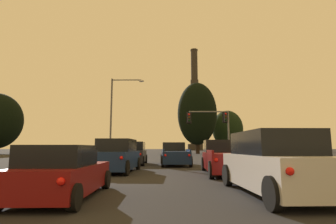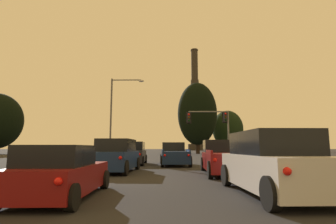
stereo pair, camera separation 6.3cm
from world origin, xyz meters
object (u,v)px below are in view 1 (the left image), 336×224
(pickup_truck_right_lane_second, at_px, (224,158))
(suv_left_lane_second, at_px, (117,156))
(suv_right_lane_third, at_px, (275,164))
(hatchback_left_lane_third, at_px, (63,173))
(suv_left_lane_front, at_px, (133,153))
(pickup_truck_center_lane_front, at_px, (174,155))
(smokestack, at_px, (195,110))
(street_lamp, at_px, (116,109))
(traffic_light_overhead_right, at_px, (214,123))

(pickup_truck_right_lane_second, height_order, suv_left_lane_second, suv_left_lane_second)
(suv_left_lane_second, relative_size, suv_right_lane_third, 1.00)
(hatchback_left_lane_third, bearing_deg, pickup_truck_right_lane_second, 47.83)
(suv_left_lane_front, bearing_deg, suv_right_lane_third, -68.19)
(suv_right_lane_third, distance_m, pickup_truck_center_lane_front, 13.66)
(suv_left_lane_front, bearing_deg, hatchback_left_lane_third, -91.42)
(suv_left_lane_second, distance_m, smokestack, 129.12)
(suv_right_lane_third, relative_size, hatchback_left_lane_third, 1.20)
(hatchback_left_lane_third, bearing_deg, smokestack, 81.15)
(pickup_truck_right_lane_second, bearing_deg, suv_left_lane_front, 130.56)
(suv_left_lane_front, xyz_separation_m, street_lamp, (-3.16, 7.90, 4.89))
(suv_right_lane_third, bearing_deg, traffic_light_overhead_right, 83.17)
(suv_left_lane_front, xyz_separation_m, suv_right_lane_third, (6.17, -14.11, 0.00))
(suv_left_lane_second, height_order, traffic_light_overhead_right, traffic_light_overhead_right)
(pickup_truck_center_lane_front, relative_size, traffic_light_overhead_right, 1.06)
(hatchback_left_lane_third, xyz_separation_m, pickup_truck_center_lane_front, (3.32, 13.91, 0.14))
(suv_left_lane_front, distance_m, traffic_light_overhead_right, 10.11)
(traffic_light_overhead_right, bearing_deg, smokestack, 85.54)
(suv_left_lane_second, bearing_deg, hatchback_left_lane_third, -87.90)
(suv_left_lane_front, relative_size, street_lamp, 0.53)
(smokestack, bearing_deg, suv_left_lane_second, -97.48)
(suv_left_lane_second, bearing_deg, pickup_truck_center_lane_front, 62.81)
(hatchback_left_lane_third, bearing_deg, street_lamp, 96.39)
(pickup_truck_right_lane_second, distance_m, hatchback_left_lane_third, 9.10)
(hatchback_left_lane_third, bearing_deg, suv_left_lane_front, 88.55)
(hatchback_left_lane_third, height_order, smokestack, smokestack)
(street_lamp, bearing_deg, pickup_truck_center_lane_front, -52.74)
(suv_left_lane_front, xyz_separation_m, pickup_truck_center_lane_front, (3.41, -0.74, -0.09))
(suv_left_lane_second, bearing_deg, pickup_truck_right_lane_second, -6.12)
(suv_left_lane_front, relative_size, suv_right_lane_third, 1.00)
(pickup_truck_center_lane_front, relative_size, smokestack, 0.10)
(suv_left_lane_front, bearing_deg, pickup_truck_right_lane_second, -53.97)
(suv_right_lane_third, relative_size, pickup_truck_center_lane_front, 0.89)
(pickup_truck_right_lane_second, xyz_separation_m, suv_left_lane_second, (-5.96, 0.81, 0.09))
(pickup_truck_right_lane_second, bearing_deg, hatchback_left_lane_third, -127.61)
(suv_left_lane_front, bearing_deg, street_lamp, 109.99)
(suv_left_lane_second, xyz_separation_m, hatchback_left_lane_third, (0.07, -7.74, -0.23))
(suv_right_lane_third, bearing_deg, pickup_truck_right_lane_second, 89.30)
(street_lamp, bearing_deg, traffic_light_overhead_right, -11.41)
(suv_right_lane_third, bearing_deg, smokestack, 83.23)
(pickup_truck_right_lane_second, bearing_deg, traffic_light_overhead_right, 85.31)
(suv_right_lane_third, bearing_deg, pickup_truck_center_lane_front, 99.33)
(hatchback_left_lane_third, xyz_separation_m, smokestack, (16.51, 134.04, 21.37))
(suv_left_lane_second, bearing_deg, traffic_light_overhead_right, 60.14)
(pickup_truck_center_lane_front, bearing_deg, hatchback_left_lane_third, -106.17)
(suv_left_lane_front, distance_m, pickup_truck_right_lane_second, 9.77)
(suv_left_lane_second, relative_size, street_lamp, 0.53)
(pickup_truck_right_lane_second, xyz_separation_m, pickup_truck_center_lane_front, (-2.57, 6.98, 0.00))
(pickup_truck_right_lane_second, height_order, pickup_truck_center_lane_front, same)
(suv_left_lane_second, bearing_deg, suv_right_lane_third, -47.99)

